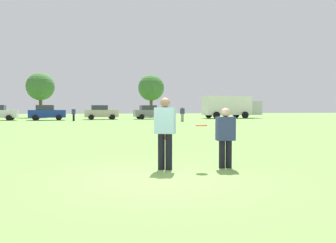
{
  "coord_description": "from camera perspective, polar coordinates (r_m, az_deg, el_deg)",
  "views": [
    {
      "loc": [
        -1.5,
        -6.65,
        1.43
      ],
      "look_at": [
        0.71,
        2.36,
        1.06
      ],
      "focal_mm": 35.61,
      "sensor_mm": 36.0,
      "label": 1
    }
  ],
  "objects": [
    {
      "name": "parked_car_far_right",
      "position": [
        44.26,
        -3.18,
        1.62
      ],
      "size": [
        4.27,
        2.35,
        1.82
      ],
      "color": "slate",
      "rests_on": "ground"
    },
    {
      "name": "tree_center_elm",
      "position": [
        55.32,
        -21.01,
        5.58
      ],
      "size": [
        4.26,
        4.26,
        6.93
      ],
      "color": "brown",
      "rests_on": "ground"
    },
    {
      "name": "traffic_cone",
      "position": [
        15.47,
        -0.45,
        -2.18
      ],
      "size": [
        0.32,
        0.32,
        0.48
      ],
      "color": "#D8590C",
      "rests_on": "ground"
    },
    {
      "name": "frisbee",
      "position": [
        7.81,
        5.75,
        -0.67
      ],
      "size": [
        0.27,
        0.27,
        0.04
      ],
      "color": "#E54C33"
    },
    {
      "name": "player_defender",
      "position": [
        8.08,
        9.81,
        -2.22
      ],
      "size": [
        0.45,
        0.29,
        1.44
      ],
      "color": "black",
      "rests_on": "ground"
    },
    {
      "name": "tree_east_birch",
      "position": [
        54.95,
        -2.9,
        5.75
      ],
      "size": [
        4.27,
        4.27,
        6.93
      ],
      "color": "brown",
      "rests_on": "ground"
    },
    {
      "name": "bystander_sideline_watcher",
      "position": [
        36.11,
        2.47,
        1.46
      ],
      "size": [
        0.52,
        0.46,
        1.63
      ],
      "color": "gray",
      "rests_on": "ground"
    },
    {
      "name": "box_truck",
      "position": [
        48.86,
        10.69,
        2.61
      ],
      "size": [
        8.59,
        3.24,
        3.18
      ],
      "color": "white",
      "rests_on": "ground"
    },
    {
      "name": "bystander_far_jogger",
      "position": [
        38.78,
        -15.85,
        1.34
      ],
      "size": [
        0.42,
        0.48,
        1.52
      ],
      "color": "black",
      "rests_on": "ground"
    },
    {
      "name": "player_thrower",
      "position": [
        7.73,
        -0.51,
        -1.32
      ],
      "size": [
        0.53,
        0.45,
        1.68
      ],
      "color": "black",
      "rests_on": "ground"
    },
    {
      "name": "ground_plane",
      "position": [
        6.97,
        -1.05,
        -9.59
      ],
      "size": [
        165.42,
        165.42,
        0.0
      ],
      "primitive_type": "plane",
      "color": "#6B9347"
    },
    {
      "name": "parked_car_mid_right",
      "position": [
        42.4,
        -20.0,
        1.45
      ],
      "size": [
        4.27,
        2.35,
        1.82
      ],
      "color": "navy",
      "rests_on": "ground"
    },
    {
      "name": "parked_car_near_right",
      "position": [
        43.32,
        -11.42,
        1.56
      ],
      "size": [
        4.27,
        2.35,
        1.82
      ],
      "color": "#B7AD99",
      "rests_on": "ground"
    }
  ]
}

